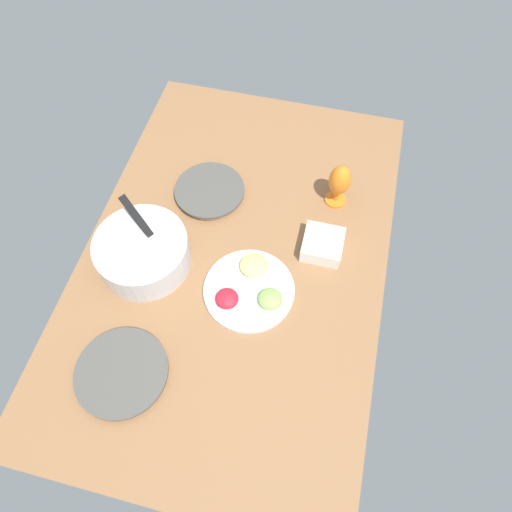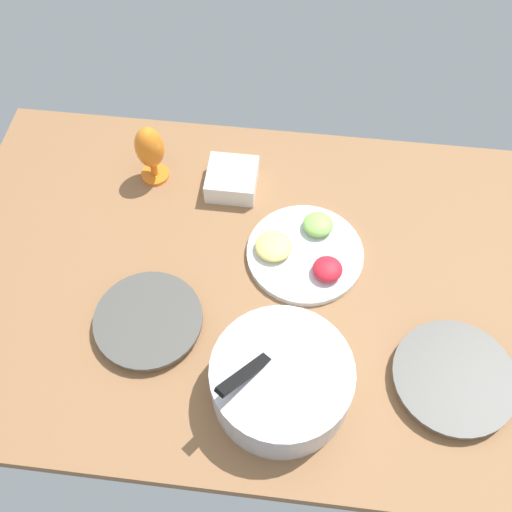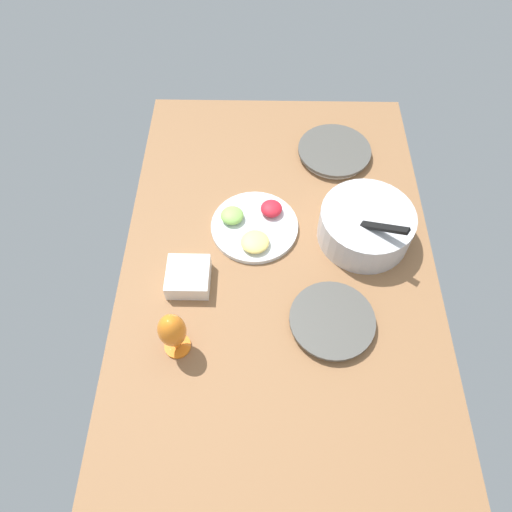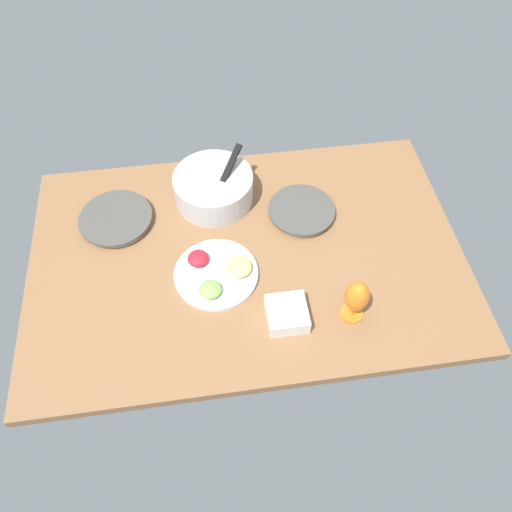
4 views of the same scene
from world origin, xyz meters
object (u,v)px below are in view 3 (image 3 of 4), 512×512
(fruit_platter, at_px, (254,226))
(square_bowl_white, at_px, (188,276))
(hurricane_glass_orange, at_px, (173,332))
(mixing_bowl, at_px, (366,225))
(dinner_plate_left, at_px, (334,152))
(dinner_plate_right, at_px, (332,321))

(fruit_platter, height_order, square_bowl_white, square_bowl_white)
(fruit_platter, relative_size, hurricane_glass_orange, 1.66)
(mixing_bowl, relative_size, square_bowl_white, 2.30)
(dinner_plate_left, distance_m, hurricane_glass_orange, 0.96)
(square_bowl_white, bearing_deg, mixing_bowl, 108.27)
(dinner_plate_left, distance_m, square_bowl_white, 0.77)
(dinner_plate_left, height_order, fruit_platter, fruit_platter)
(hurricane_glass_orange, height_order, square_bowl_white, hurricane_glass_orange)
(dinner_plate_left, height_order, square_bowl_white, square_bowl_white)
(fruit_platter, distance_m, square_bowl_white, 0.30)
(dinner_plate_right, xyz_separation_m, fruit_platter, (-0.36, -0.24, 0.00))
(square_bowl_white, bearing_deg, hurricane_glass_orange, -3.54)
(dinner_plate_right, relative_size, hurricane_glass_orange, 1.43)
(dinner_plate_left, relative_size, hurricane_glass_orange, 1.54)
(dinner_plate_left, bearing_deg, dinner_plate_right, -4.80)
(mixing_bowl, height_order, fruit_platter, mixing_bowl)
(dinner_plate_left, bearing_deg, fruit_platter, -39.99)
(mixing_bowl, bearing_deg, dinner_plate_right, -21.40)
(dinner_plate_right, bearing_deg, square_bowl_white, -107.28)
(mixing_bowl, relative_size, hurricane_glass_orange, 1.71)
(mixing_bowl, xyz_separation_m, fruit_platter, (-0.03, -0.37, -0.05))
(dinner_plate_right, bearing_deg, mixing_bowl, 158.60)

